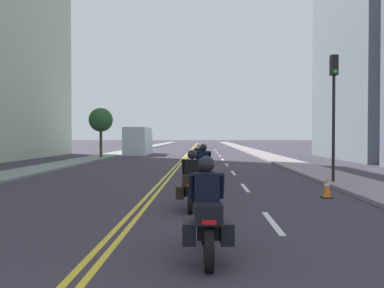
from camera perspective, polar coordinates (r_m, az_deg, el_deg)
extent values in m
plane|color=#36313C|center=(49.03, -0.29, -1.10)|extent=(264.00, 264.00, 0.00)
cube|color=gray|center=(49.88, -9.08, -1.00)|extent=(2.31, 144.00, 0.12)
cube|color=gray|center=(49.35, 8.60, -1.03)|extent=(2.31, 144.00, 0.12)
cube|color=yellow|center=(49.03, -0.43, -1.09)|extent=(0.12, 132.00, 0.01)
cube|color=yellow|center=(49.02, -0.15, -1.09)|extent=(0.12, 132.00, 0.01)
cube|color=silver|center=(9.29, 11.36, -10.86)|extent=(0.14, 2.40, 0.01)
cube|color=silver|center=(15.16, 7.53, -6.17)|extent=(0.14, 2.40, 0.01)
cube|color=silver|center=(21.10, 5.88, -4.09)|extent=(0.14, 2.40, 0.01)
cube|color=silver|center=(27.07, 4.95, -2.93)|extent=(0.14, 2.40, 0.01)
cube|color=silver|center=(33.05, 4.36, -2.19)|extent=(0.14, 2.40, 0.01)
cube|color=silver|center=(39.04, 3.95, -1.67)|extent=(0.14, 2.40, 0.01)
cube|color=silver|center=(45.03, 3.65, -1.30)|extent=(0.14, 2.40, 0.01)
cube|color=silver|center=(51.02, 3.42, -1.01)|extent=(0.14, 2.40, 0.01)
cube|color=silver|center=(57.01, 3.24, -0.78)|extent=(0.14, 2.40, 0.01)
cylinder|color=black|center=(7.38, 1.86, -11.56)|extent=(0.15, 0.63, 0.62)
cylinder|color=black|center=(5.91, 2.40, -14.81)|extent=(0.15, 0.63, 0.62)
cube|color=silver|center=(7.32, 1.86, -9.03)|extent=(0.15, 0.32, 0.04)
cube|color=black|center=(6.58, 2.10, -10.64)|extent=(0.36, 1.17, 0.40)
cube|color=black|center=(5.87, 2.37, -9.91)|extent=(0.41, 0.37, 0.28)
cube|color=red|center=(5.70, 2.46, -11.06)|extent=(0.20, 0.04, 0.06)
cube|color=black|center=(6.15, -0.39, -12.43)|extent=(0.21, 0.45, 0.32)
cube|color=black|center=(6.17, 4.93, -12.38)|extent=(0.21, 0.45, 0.32)
cube|color=#B2C1CC|center=(6.99, 1.94, -6.77)|extent=(0.36, 0.13, 0.36)
cube|color=black|center=(6.45, 2.12, -6.58)|extent=(0.41, 0.27, 0.55)
cylinder|color=black|center=(6.59, -0.03, -5.98)|extent=(0.11, 0.28, 0.45)
cylinder|color=black|center=(6.61, 4.16, -5.96)|extent=(0.11, 0.28, 0.45)
sphere|color=black|center=(6.44, 2.11, -2.87)|extent=(0.26, 0.26, 0.26)
cylinder|color=black|center=(11.68, 0.27, -6.86)|extent=(0.13, 0.62, 0.61)
cylinder|color=black|center=(10.07, -0.21, -8.15)|extent=(0.13, 0.62, 0.61)
cube|color=silver|center=(11.63, 0.27, -5.26)|extent=(0.15, 0.32, 0.04)
cube|color=black|center=(10.83, 0.05, -5.99)|extent=(0.35, 1.24, 0.40)
cube|color=black|center=(10.08, -0.18, -5.27)|extent=(0.41, 0.37, 0.28)
cube|color=red|center=(9.91, -0.25, -5.85)|extent=(0.20, 0.04, 0.06)
cube|color=black|center=(10.39, -1.66, -6.86)|extent=(0.21, 0.45, 0.32)
cube|color=black|center=(10.35, 1.46, -6.89)|extent=(0.21, 0.45, 0.32)
cube|color=#B2C1CC|center=(11.31, 0.20, -3.75)|extent=(0.36, 0.13, 0.36)
cube|color=black|center=(10.74, 0.04, -3.61)|extent=(0.41, 0.27, 0.51)
cylinder|color=black|center=(10.90, -1.18, -3.28)|extent=(0.11, 0.28, 0.45)
cylinder|color=black|center=(10.87, 1.34, -3.29)|extent=(0.11, 0.28, 0.45)
sphere|color=black|center=(10.74, 0.04, -1.50)|extent=(0.26, 0.26, 0.26)
cylinder|color=black|center=(15.89, 1.62, -4.62)|extent=(0.12, 0.67, 0.67)
cylinder|color=black|center=(14.31, 1.65, -5.27)|extent=(0.12, 0.67, 0.67)
cube|color=silver|center=(15.86, 1.62, -3.35)|extent=(0.14, 0.32, 0.04)
cube|color=black|center=(15.07, 1.63, -3.87)|extent=(0.33, 1.21, 0.40)
cube|color=black|center=(14.34, 1.65, -3.24)|extent=(0.40, 0.36, 0.28)
cube|color=red|center=(14.16, 1.65, -3.63)|extent=(0.20, 0.03, 0.06)
cube|color=black|center=(14.61, 0.54, -4.42)|extent=(0.20, 0.44, 0.32)
cube|color=black|center=(14.61, 2.74, -4.42)|extent=(0.20, 0.44, 0.32)
cube|color=#B2C1CC|center=(15.55, 1.62, -2.31)|extent=(0.36, 0.12, 0.36)
cube|color=black|center=(14.99, 1.63, -2.07)|extent=(0.40, 0.26, 0.55)
cylinder|color=black|center=(15.14, 0.72, -1.85)|extent=(0.10, 0.28, 0.45)
cylinder|color=black|center=(15.14, 2.54, -1.85)|extent=(0.10, 0.28, 0.45)
sphere|color=black|center=(15.00, 1.64, -0.47)|extent=(0.26, 0.26, 0.26)
cylinder|color=black|center=(20.74, 1.15, -3.31)|extent=(0.14, 0.64, 0.64)
cylinder|color=black|center=(19.15, 1.12, -3.68)|extent=(0.14, 0.64, 0.64)
cube|color=silver|center=(20.72, 1.15, -2.37)|extent=(0.14, 0.32, 0.04)
cube|color=black|center=(19.92, 1.13, -2.68)|extent=(0.32, 1.22, 0.40)
cube|color=black|center=(19.19, 1.12, -2.17)|extent=(0.40, 0.36, 0.28)
cube|color=red|center=(19.00, 1.12, -2.45)|extent=(0.20, 0.03, 0.06)
cube|color=black|center=(19.45, 0.30, -3.07)|extent=(0.20, 0.44, 0.32)
cube|color=black|center=(19.45, 1.95, -3.07)|extent=(0.20, 0.44, 0.32)
cube|color=#B2C1CC|center=(20.41, 1.14, -1.52)|extent=(0.36, 0.12, 0.36)
cube|color=black|center=(19.85, 1.13, -1.36)|extent=(0.40, 0.26, 0.53)
cylinder|color=black|center=(20.00, 0.45, -1.20)|extent=(0.10, 0.28, 0.45)
cylinder|color=black|center=(20.00, 1.82, -1.20)|extent=(0.10, 0.28, 0.45)
sphere|color=white|center=(19.86, 1.13, -0.19)|extent=(0.26, 0.26, 0.26)
cube|color=black|center=(13.31, 18.61, -7.20)|extent=(0.32, 0.32, 0.03)
cone|color=orange|center=(13.27, 18.62, -5.83)|extent=(0.26, 0.26, 0.61)
cylinder|color=white|center=(13.26, 18.62, -5.52)|extent=(0.17, 0.17, 0.08)
cylinder|color=black|center=(16.96, 19.46, 1.98)|extent=(0.12, 0.12, 4.40)
cube|color=black|center=(17.19, 19.52, 10.51)|extent=(0.28, 0.28, 0.80)
sphere|color=green|center=(17.00, 19.67, 9.66)|extent=(0.18, 0.18, 0.18)
cylinder|color=#483A22|center=(35.44, -12.82, 0.11)|extent=(0.24, 0.24, 2.60)
sphere|color=#28572A|center=(35.46, -12.83, 3.37)|extent=(2.05, 2.05, 2.05)
cube|color=#BEB4CC|center=(44.45, -7.07, 0.08)|extent=(2.00, 1.80, 2.20)
cube|color=silver|center=(41.48, -7.70, 0.41)|extent=(2.20, 5.20, 2.80)
cylinder|color=black|center=(44.07, -7.15, -0.78)|extent=(2.00, 0.90, 0.90)
cylinder|color=black|center=(39.93, -8.08, -0.98)|extent=(2.00, 0.90, 0.90)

